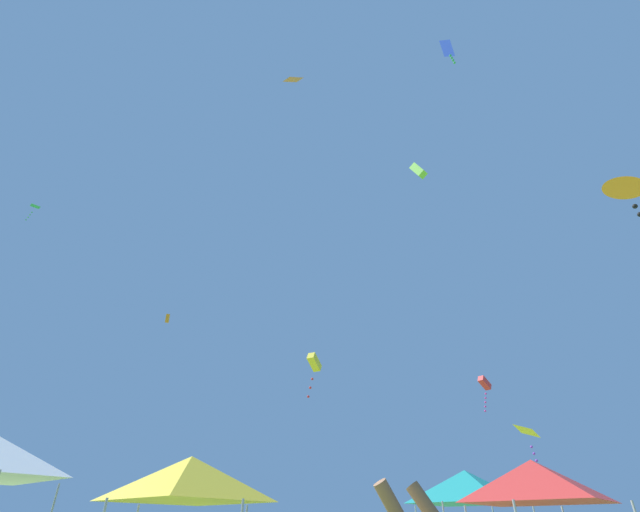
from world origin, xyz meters
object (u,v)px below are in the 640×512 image
canopy_tent_teal (467,487)px  kite_yellow_box (314,363)px  kite_blue_diamond (449,49)px  kite_green_diamond (35,207)px  kite_orange_diamond (293,78)px  kite_orange_delta (625,188)px  kite_lime_box (418,171)px  kite_orange_box (167,318)px  canopy_tent_red (535,481)px  kite_yellow_diamond (528,432)px  kite_red_box (485,384)px  canopy_tent_yellow (189,479)px

canopy_tent_teal → kite_yellow_box: kite_yellow_box is taller
kite_blue_diamond → kite_green_diamond: bearing=157.1°
kite_blue_diamond → kite_orange_diamond: bearing=-165.6°
kite_orange_diamond → kite_orange_delta: size_ratio=0.34×
kite_lime_box → kite_orange_diamond: bearing=-136.2°
kite_orange_box → kite_yellow_box: kite_orange_box is taller
canopy_tent_red → kite_yellow_box: size_ratio=0.97×
kite_lime_box → kite_orange_delta: size_ratio=0.45×
kite_orange_delta → kite_orange_box: bearing=136.1°
canopy_tent_red → kite_orange_diamond: 17.77m
kite_orange_box → kite_blue_diamond: size_ratio=0.29×
kite_orange_delta → kite_yellow_diamond: kite_orange_delta is taller
kite_orange_box → kite_yellow_diamond: (25.02, -4.86, -8.87)m
kite_orange_box → kite_green_diamond: 12.17m
kite_orange_box → kite_red_box: kite_orange_box is taller
kite_blue_diamond → kite_orange_box: bearing=134.6°
canopy_tent_red → kite_yellow_diamond: (10.42, 18.02, 4.41)m
canopy_tent_yellow → kite_orange_diamond: 16.81m
kite_orange_diamond → canopy_tent_yellow: bearing=-131.9°
kite_red_box → kite_yellow_diamond: kite_red_box is taller
canopy_tent_teal → canopy_tent_red: canopy_tent_teal is taller
canopy_tent_yellow → canopy_tent_red: size_ratio=1.00×
kite_orange_box → kite_yellow_diamond: 26.99m
kite_yellow_box → kite_orange_delta: 22.19m
kite_lime_box → kite_yellow_diamond: bearing=43.8°
kite_yellow_box → kite_green_diamond: kite_green_diamond is taller
kite_yellow_box → kite_lime_box: kite_lime_box is taller
canopy_tent_red → kite_yellow_diamond: size_ratio=1.12×
kite_red_box → canopy_tent_red: bearing=-114.6°
kite_red_box → kite_yellow_box: bearing=-177.6°
kite_orange_diamond → kite_red_box: bearing=50.5°
kite_yellow_box → kite_red_box: 13.08m
kite_blue_diamond → kite_yellow_box: bearing=111.7°
kite_yellow_box → kite_yellow_diamond: 14.79m
canopy_tent_teal → kite_green_diamond: bearing=155.3°
kite_blue_diamond → canopy_tent_yellow: bearing=-158.3°
kite_yellow_box → kite_green_diamond: 22.54m
canopy_tent_teal → kite_orange_box: (-15.02, 17.85, 13.02)m
kite_orange_diamond → kite_orange_delta: 14.71m
canopy_tent_yellow → kite_lime_box: bearing=44.6°
canopy_tent_red → kite_yellow_box: kite_yellow_box is taller
kite_orange_diamond → kite_yellow_box: bearing=81.4°
kite_yellow_box → canopy_tent_teal: bearing=-77.4°
canopy_tent_teal → kite_yellow_box: (-3.56, 16.00, 9.22)m
canopy_tent_teal → kite_blue_diamond: kite_blue_diamond is taller
kite_orange_delta → kite_green_diamond: (-30.76, 14.31, 7.54)m
canopy_tent_red → kite_orange_delta: kite_orange_delta is taller
kite_orange_diamond → kite_orange_delta: kite_orange_diamond is taller
kite_red_box → kite_yellow_diamond: size_ratio=0.95×
kite_blue_diamond → kite_red_box: bearing=68.8°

